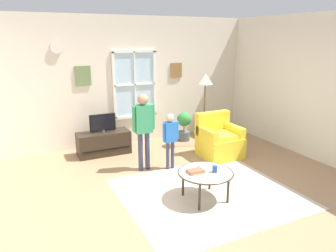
{
  "coord_description": "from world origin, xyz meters",
  "views": [
    {
      "loc": [
        -2.35,
        -4.03,
        2.36
      ],
      "look_at": [
        -0.17,
        0.46,
        0.96
      ],
      "focal_mm": 34.28,
      "sensor_mm": 36.0,
      "label": 1
    }
  ],
  "objects": [
    {
      "name": "area_rug",
      "position": [
        0.18,
        -0.23,
        0.0
      ],
      "size": [
        2.6,
        2.31,
        0.01
      ],
      "primitive_type": "cube",
      "color": "#C6B29E",
      "rests_on": "ground_plane"
    },
    {
      "name": "tv_stand",
      "position": [
        -0.8,
        2.2,
        0.24
      ],
      "size": [
        1.06,
        0.45,
        0.47
      ],
      "color": "#2D2319",
      "rests_on": "ground_plane"
    },
    {
      "name": "back_wall",
      "position": [
        0.0,
        2.77,
        1.4
      ],
      "size": [
        5.71,
        0.17,
        2.8
      ],
      "color": "beige",
      "rests_on": "ground_plane"
    },
    {
      "name": "ground_plane",
      "position": [
        0.0,
        0.0,
        -0.01
      ],
      "size": [
        6.31,
        6.03,
        0.02
      ],
      "primitive_type": "cube",
      "color": "#9E7A56"
    },
    {
      "name": "person_blue_shirt",
      "position": [
        0.09,
        0.9,
        0.65
      ],
      "size": [
        0.31,
        0.14,
        1.04
      ],
      "color": "#333851",
      "rests_on": "ground_plane"
    },
    {
      "name": "remote_near_books",
      "position": [
        0.01,
        -0.24,
        0.45
      ],
      "size": [
        0.08,
        0.15,
        0.02
      ],
      "primitive_type": "cube",
      "rotation": [
        0.0,
        0.0,
        -0.31
      ],
      "color": "black",
      "rests_on": "coffee_table"
    },
    {
      "name": "cup",
      "position": [
        0.17,
        -0.42,
        0.49
      ],
      "size": [
        0.07,
        0.07,
        0.1
      ],
      "primitive_type": "cylinder",
      "color": "#334C8C",
      "rests_on": "coffee_table"
    },
    {
      "name": "floor_lamp",
      "position": [
        1.33,
        1.73,
        1.34
      ],
      "size": [
        0.32,
        0.32,
        1.6
      ],
      "color": "black",
      "rests_on": "ground_plane"
    },
    {
      "name": "television",
      "position": [
        -0.8,
        2.19,
        0.67
      ],
      "size": [
        0.53,
        0.08,
        0.38
      ],
      "color": "#4C4C4C",
      "rests_on": "tv_stand"
    },
    {
      "name": "coffee_table",
      "position": [
        0.05,
        -0.36,
        0.41
      ],
      "size": [
        0.83,
        0.83,
        0.44
      ],
      "color": "#99B2B7",
      "rests_on": "ground_plane"
    },
    {
      "name": "person_green_shirt",
      "position": [
        -0.36,
        1.07,
        0.88
      ],
      "size": [
        0.42,
        0.19,
        1.4
      ],
      "color": "#333851",
      "rests_on": "ground_plane"
    },
    {
      "name": "book_stack",
      "position": [
        -0.1,
        -0.31,
        0.46
      ],
      "size": [
        0.24,
        0.18,
        0.04
      ],
      "color": "tan",
      "rests_on": "coffee_table"
    },
    {
      "name": "armchair",
      "position": [
        1.27,
        1.07,
        0.33
      ],
      "size": [
        0.76,
        0.74,
        0.87
      ],
      "color": "yellow",
      "rests_on": "ground_plane"
    },
    {
      "name": "side_wall_right",
      "position": [
        2.91,
        0.0,
        1.4
      ],
      "size": [
        0.12,
        5.43,
        2.8
      ],
      "color": "beige",
      "rests_on": "ground_plane"
    },
    {
      "name": "potted_plant_by_window",
      "position": [
        1.13,
        2.28,
        0.38
      ],
      "size": [
        0.33,
        0.33,
        0.67
      ],
      "color": "#4C565B",
      "rests_on": "ground_plane"
    }
  ]
}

